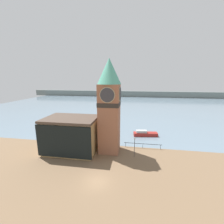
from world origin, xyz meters
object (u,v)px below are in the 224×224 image
clock_tower (109,105)px  boat_near (145,134)px  pier_building (71,135)px  lamp_post (135,144)px  mooring_bollard_near (118,149)px

clock_tower → boat_near: clock_tower is taller
clock_tower → boat_near: (8.27, 10.34, -9.90)m
clock_tower → pier_building: (-8.26, -1.36, -6.68)m
clock_tower → lamp_post: size_ratio=4.69×
clock_tower → boat_near: 16.54m
boat_near → lamp_post: bearing=-110.9°
clock_tower → lamp_post: bearing=-18.9°
clock_tower → pier_building: bearing=-170.6°
mooring_bollard_near → lamp_post: bearing=-32.9°
pier_building → boat_near: bearing=35.3°
pier_building → boat_near: (16.54, 11.71, -3.22)m
clock_tower → mooring_bollard_near: (1.95, 0.42, -10.12)m
pier_building → lamp_post: size_ratio=2.67×
boat_near → lamp_post: (-2.75, -12.24, 2.31)m
pier_building → mooring_bollard_near: bearing=9.9°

